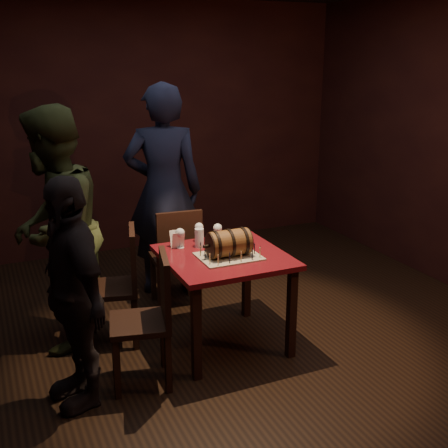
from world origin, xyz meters
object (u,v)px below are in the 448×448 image
object	(u,v)px
pub_table	(224,268)
person_left_front	(72,293)
barrel_cake	(229,243)
chair_left_front	(151,312)
pint_of_ale	(199,238)
wine_glass_right	(218,229)
wine_glass_mid	(199,228)
chair_back	(177,253)
person_back	(164,191)
person_left_rear	(55,230)
chair_left_rear	(121,279)
wine_glass_left	(180,234)

from	to	relation	value
pub_table	person_left_front	distance (m)	1.21
barrel_cake	chair_left_front	world-z (taller)	barrel_cake
pint_of_ale	barrel_cake	bearing A→B (deg)	-69.47
wine_glass_right	person_left_front	bearing A→B (deg)	-155.71
wine_glass_mid	chair_back	xyz separation A→B (m)	(-0.05, 0.41, -0.34)
pub_table	wine_glass_right	xyz separation A→B (m)	(0.06, 0.27, 0.23)
wine_glass_mid	chair_left_front	size ratio (longest dim) A/B	0.17
person_back	person_left_rear	world-z (taller)	person_back
pub_table	wine_glass_mid	bearing A→B (deg)	99.97
chair_back	chair_left_front	xyz separation A→B (m)	(-0.55, -1.04, 0.00)
wine_glass_right	person_left_rear	size ratio (longest dim) A/B	0.09
chair_left_rear	barrel_cake	bearing A→B (deg)	-32.06
pint_of_ale	wine_glass_left	bearing A→B (deg)	164.80
pub_table	person_back	world-z (taller)	person_back
wine_glass_mid	chair_left_front	xyz separation A→B (m)	(-0.60, -0.63, -0.34)
wine_glass_mid	person_left_rear	world-z (taller)	person_left_rear
person_left_front	person_left_rear	bearing A→B (deg)	168.84
chair_back	wine_glass_right	bearing A→B (deg)	-70.40
chair_back	person_back	world-z (taller)	person_back
barrel_cake	chair_back	distance (m)	0.91
pub_table	chair_left_front	bearing A→B (deg)	-157.42
pub_table	barrel_cake	distance (m)	0.23
chair_back	chair_left_rear	xyz separation A→B (m)	(-0.60, -0.38, 0.00)
chair_back	chair_left_rear	size ratio (longest dim) A/B	1.00
wine_glass_mid	wine_glass_right	distance (m)	0.15
barrel_cake	wine_glass_left	world-z (taller)	barrel_cake
wine_glass_right	chair_left_front	size ratio (longest dim) A/B	0.17
person_left_rear	pint_of_ale	bearing A→B (deg)	94.46
wine_glass_right	chair_back	bearing A→B (deg)	109.60
person_back	pint_of_ale	bearing A→B (deg)	105.06
barrel_cake	person_back	size ratio (longest dim) A/B	0.19
person_back	person_left_rear	distance (m)	1.26
wine_glass_right	person_back	world-z (taller)	person_back
person_back	chair_back	bearing A→B (deg)	102.35
pint_of_ale	person_left_rear	world-z (taller)	person_left_rear
wine_glass_right	person_left_front	world-z (taller)	person_left_front
pub_table	barrel_cake	size ratio (longest dim) A/B	2.45
pint_of_ale	chair_left_front	bearing A→B (deg)	-137.33
wine_glass_right	pint_of_ale	distance (m)	0.18
pub_table	pint_of_ale	world-z (taller)	pint_of_ale
pint_of_ale	chair_left_front	xyz separation A→B (m)	(-0.56, -0.52, -0.30)
wine_glass_mid	person_left_rear	distance (m)	1.11
barrel_cake	wine_glass_right	distance (m)	0.34
wine_glass_left	person_left_rear	xyz separation A→B (m)	(-0.90, 0.27, 0.06)
chair_left_rear	wine_glass_left	bearing A→B (deg)	-12.74
chair_left_rear	person_left_rear	world-z (taller)	person_left_rear
chair_left_rear	person_left_front	size ratio (longest dim) A/B	0.61
barrel_cake	wine_glass_left	xyz separation A→B (m)	(-0.26, 0.35, 0.01)
chair_back	chair_left_front	bearing A→B (deg)	-117.99
chair_left_rear	pint_of_ale	bearing A→B (deg)	-13.34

